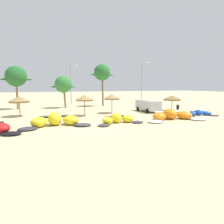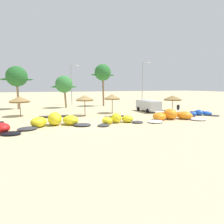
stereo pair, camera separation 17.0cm
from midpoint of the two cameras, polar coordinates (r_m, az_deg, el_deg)
The scene contains 16 objects.
ground_plane at distance 21.23m, azimuth -6.79°, elevation -3.80°, with size 260.00×260.00×0.00m, color #C6B284.
kite_left at distance 21.38m, azimuth -16.12°, elevation -2.50°, with size 7.58×3.47×1.40m.
kite_left_of_center at distance 22.03m, azimuth 1.86°, elevation -2.21°, with size 5.87×2.87×1.11m.
kite_center at distance 25.48m, azimuth 17.39°, elevation -1.04°, with size 8.22×4.13×1.32m.
kite_right_of_center at distance 30.54m, azimuth 24.55°, elevation -0.38°, with size 5.02×2.93×0.80m.
beach_umbrella_near_van at distance 29.76m, azimuth -25.33°, elevation 3.36°, with size 2.79×2.79×2.79m.
beach_umbrella_middle at distance 27.66m, azimuth -7.82°, elevation 4.12°, with size 2.54×2.54×2.94m.
beach_umbrella_near_palms at distance 30.13m, azimuth 0.22°, elevation 4.49°, with size 2.48×2.48×2.97m.
beach_umbrella_outermost at distance 34.64m, azimuth 17.49°, elevation 3.97°, with size 3.02×3.02×2.62m.
parked_van at distance 32.64m, azimuth 10.60°, elevation 2.03°, with size 2.31×5.12×1.84m.
person_near_kites at distance 30.27m, azimuth 18.96°, elevation 0.81°, with size 0.36×0.24×1.62m.
palm_left at distance 39.39m, azimuth -26.05°, elevation 9.31°, with size 5.52×3.68×7.78m.
palm_left_of_gap at distance 38.80m, azimuth -13.78°, elevation 7.85°, with size 4.94×3.29×6.21m.
palm_center_left at distance 41.38m, azimuth -2.60°, elevation 11.41°, with size 5.16×3.44×8.75m.
lamppost_west at distance 45.72m, azimuth -11.53°, elevation 8.50°, with size 1.78×0.24×8.99m.
lamppost_west_center at distance 48.13m, azimuth 9.19°, elevation 9.14°, with size 2.11×0.24×9.97m.
Camera 2 is at (-5.09, -20.20, 4.16)m, focal length 31.17 mm.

